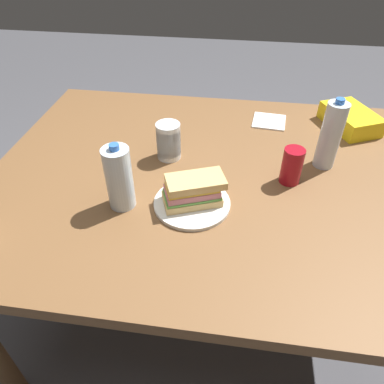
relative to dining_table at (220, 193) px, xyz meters
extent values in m
plane|color=#4C4C51|center=(0.00, 0.00, -0.69)|extent=(8.00, 8.00, 0.00)
cube|color=brown|center=(0.00, 0.00, 0.06)|extent=(1.57, 1.15, 0.04)
cylinder|color=brown|center=(-0.70, 0.49, -0.32)|extent=(0.07, 0.07, 0.74)
cylinder|color=brown|center=(0.70, 0.49, -0.32)|extent=(0.07, 0.07, 0.74)
cylinder|color=white|center=(-0.08, -0.17, 0.09)|extent=(0.23, 0.23, 0.01)
cube|color=#DBB26B|center=(-0.08, -0.17, 0.11)|extent=(0.19, 0.15, 0.02)
cube|color=#599E3F|center=(-0.08, -0.17, 0.12)|extent=(0.18, 0.14, 0.01)
cube|color=#C6727A|center=(-0.08, -0.17, 0.14)|extent=(0.18, 0.13, 0.02)
cube|color=yellow|center=(-0.08, -0.17, 0.15)|extent=(0.17, 0.13, 0.01)
cube|color=#DBB26B|center=(-0.07, -0.16, 0.17)|extent=(0.19, 0.15, 0.02)
cylinder|color=maroon|center=(0.22, -0.01, 0.15)|extent=(0.07, 0.07, 0.12)
cube|color=yellow|center=(0.48, 0.39, 0.12)|extent=(0.23, 0.27, 0.07)
cylinder|color=silver|center=(0.34, 0.10, 0.20)|extent=(0.07, 0.07, 0.23)
cylinder|color=blue|center=(0.34, 0.10, 0.32)|extent=(0.03, 0.03, 0.02)
cylinder|color=silver|center=(-0.19, 0.08, 0.13)|extent=(0.08, 0.08, 0.09)
cylinder|color=silver|center=(-0.19, 0.08, 0.15)|extent=(0.08, 0.08, 0.09)
cylinder|color=silver|center=(-0.19, 0.08, 0.17)|extent=(0.08, 0.08, 0.09)
cylinder|color=silver|center=(-0.28, -0.19, 0.18)|extent=(0.08, 0.08, 0.20)
cylinder|color=blue|center=(-0.28, -0.19, 0.29)|extent=(0.03, 0.03, 0.02)
cube|color=white|center=(0.17, 0.38, 0.09)|extent=(0.14, 0.14, 0.01)
camera|label=1|loc=(0.04, -0.98, 0.82)|focal=33.82mm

